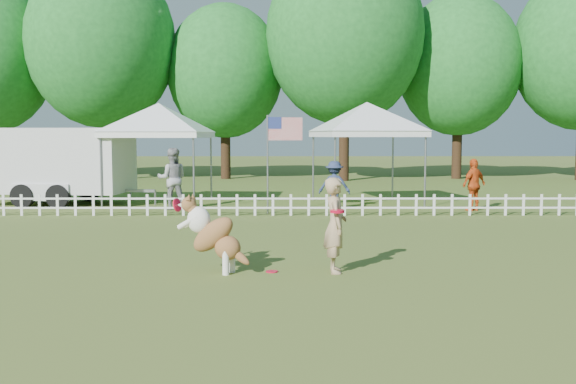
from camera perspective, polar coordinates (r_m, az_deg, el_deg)
The scene contains 16 objects.
ground at distance 10.98m, azimuth -0.75°, elevation -6.64°, with size 120.00×120.00×0.00m, color #37541A.
picket_fence at distance 17.86m, azimuth -0.55°, elevation -1.16°, with size 22.00×0.08×0.60m, color silver, non-canonical shape.
handler at distance 10.42m, azimuth 4.22°, elevation -2.96°, with size 0.57×0.37×1.55m, color tan.
dog at distance 10.49m, azimuth -6.58°, elevation -3.79°, with size 1.20×0.40×1.24m, color brown, non-canonical shape.
frisbee_on_turf at distance 10.55m, azimuth -1.44°, elevation -7.07°, with size 0.20×0.20×0.02m, color red.
canopy_tent_left at distance 21.22m, azimuth -11.36°, elevation 3.25°, with size 3.10×3.10×3.21m, color white, non-canonical shape.
canopy_tent_right at distance 21.12m, azimuth 6.98°, elevation 3.35°, with size 3.14×3.14×3.24m, color white, non-canonical shape.
cargo_trailer at distance 22.16m, azimuth -19.87°, elevation 2.23°, with size 5.73×2.52×2.52m, color silver, non-canonical shape.
flag_pole at distance 18.35m, azimuth -1.83°, elevation 2.47°, with size 1.08×0.11×2.81m, color gray, non-canonical shape.
spectator_a at distance 19.73m, azimuth -10.25°, elevation 1.18°, with size 0.90×0.70×1.86m, color #959398.
spectator_b at distance 19.41m, azimuth 4.15°, elevation 0.61°, with size 0.95×0.54×1.47m, color navy.
spectator_c at distance 19.82m, azimuth 16.20°, elevation 0.63°, with size 0.91×0.38×1.55m, color #CF4B18.
tree_left at distance 33.73m, azimuth -16.20°, elevation 11.25°, with size 7.40×7.40×12.00m, color #1B5E21, non-canonical shape.
tree_center_left at distance 33.51m, azimuth -5.62°, elevation 9.57°, with size 6.00×6.00×9.80m, color #1B5E21, non-canonical shape.
tree_center_right at distance 32.15m, azimuth 5.06°, elevation 12.28°, with size 7.60×7.60×12.60m, color #1B5E21, non-canonical shape.
tree_right at distance 34.55m, azimuth 14.92°, elevation 9.79°, with size 6.20×6.20×10.40m, color #1B5E21, non-canonical shape.
Camera 1 is at (0.10, -10.75, 2.22)m, focal length 40.00 mm.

